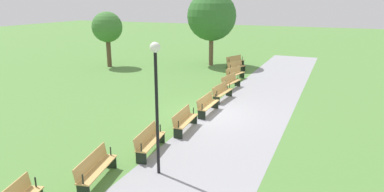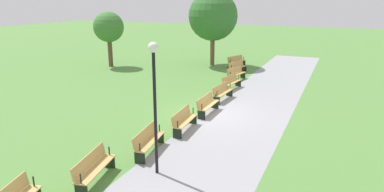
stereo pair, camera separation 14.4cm
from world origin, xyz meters
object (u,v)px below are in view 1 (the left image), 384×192
Objects in this scene: bench_5 at (207,104)px; bench_7 at (149,140)px; bench_4 at (222,92)px; tree_0 at (212,16)px; bench_1 at (236,67)px; bench_8 at (95,168)px; bench_6 at (184,120)px; bench_3 at (230,82)px; bench_0 at (235,61)px; lamp_post at (156,86)px; bench_2 at (235,73)px; tree_1 at (107,27)px.

bench_7 is at bearing -4.08° from bench_5.
tree_0 is at bearing -152.34° from bench_4.
bench_1 and bench_8 have the same top height.
bench_6 is at bearing 165.69° from bench_7.
bench_5 is at bearing 173.87° from bench_6.
bench_0 is at bearing -157.53° from bench_3.
bench_5 is 0.47× the size of lamp_post.
bench_8 is at bearing 12.28° from bench_2.
bench_3 is at bearing 28.62° from bench_1.
bench_8 is at bearing 0.02° from bench_4.
tree_1 is (-5.66, -11.82, 2.76)m from bench_4.
bench_1 is at bearing -177.98° from bench_6.
bench_5 is (2.52, 0.09, 0.00)m from bench_4.
tree_1 is at bearing -147.02° from bench_7.
bench_0 is at bearing -145.26° from bench_1.
bench_6 is 0.99× the size of bench_7.
tree_0 reaches higher than bench_5.
bench_5 is at bearing 24.54° from bench_1.
bench_1 is at bearing 51.87° from tree_0.
bench_7 is 0.33× the size of tree_0.
bench_2 is 5.04m from bench_4.
bench_7 is 2.52m from bench_8.
bench_3 is 5.04m from bench_5.
bench_2 is at bearing -173.88° from bench_5.
bench_5 is 14.71m from tree_1.
bench_3 is 1.00× the size of bench_7.
tree_0 is at bearing 118.04° from tree_1.
bench_8 is at bearing 18.42° from bench_1.
tree_1 reaches higher than bench_8.
lamp_post reaches higher than bench_4.
bench_6 is at bearing -168.11° from lamp_post.
bench_0 is 0.99× the size of bench_1.
tree_1 reaches higher than bench_2.
bench_3 is 12.54m from bench_8.
bench_0 is at bearing -171.09° from lamp_post.
bench_0 is 0.33× the size of tree_0.
bench_8 is at bearing -12.25° from bench_6.
lamp_post is (-1.25, 1.50, 2.45)m from bench_8.
bench_4 is at bearing -177.96° from bench_5.
bench_2 is at bearing 36.72° from tree_0.
bench_4 is (9.82, 2.13, 0.00)m from bench_0.
bench_4 is 0.44× the size of tree_1.
bench_1 and bench_3 have the same top height.
bench_4 is 0.33× the size of tree_0.
lamp_post reaches higher than bench_1.
bench_3 is 2.52m from bench_4.
tree_0 is (-9.70, -4.23, 3.63)m from bench_4.
bench_6 is 5.04m from bench_8.
bench_6 is at bearing 16.36° from bench_2.
tree_1 is at bearing -97.10° from bench_3.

